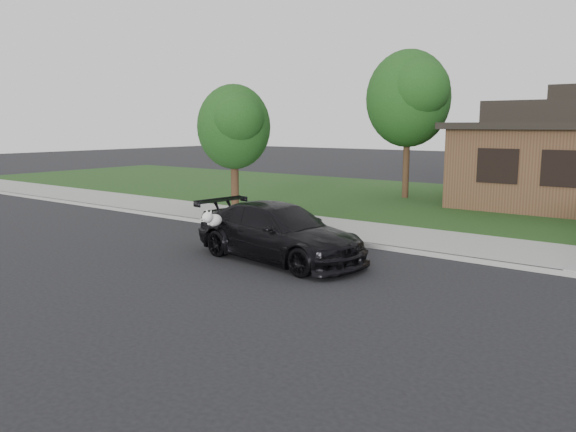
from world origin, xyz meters
The scene contains 7 objects.
ground centered at (0.00, 0.00, 0.00)m, with size 120.00×120.00×0.00m, color black.
sidewalk centered at (0.00, 5.00, 0.06)m, with size 60.00×3.00×0.12m, color gray.
curb centered at (0.00, 3.50, 0.06)m, with size 60.00×0.12×0.12m, color gray.
lawn centered at (0.00, 13.00, 0.07)m, with size 60.00×13.00×0.13m, color #193814.
sedan centered at (-2.18, 0.91, 0.69)m, with size 4.97×2.56×1.38m.
tree_0 centered at (-4.34, 12.88, 4.48)m, with size 3.78×3.60×6.34m.
tree_2 centered at (-7.38, 5.11, 3.27)m, with size 2.73×2.60×4.59m.
Camera 1 is at (6.09, -9.74, 3.28)m, focal length 35.00 mm.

